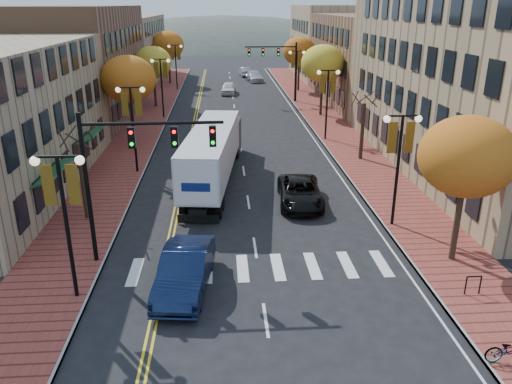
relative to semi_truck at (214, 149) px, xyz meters
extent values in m
plane|color=black|center=(2.03, -13.98, -2.22)|extent=(200.00, 200.00, 0.00)
cube|color=brown|center=(-6.97, 18.52, -2.14)|extent=(4.00, 85.00, 0.15)
cube|color=brown|center=(11.03, 18.52, -2.14)|extent=(4.00, 85.00, 0.15)
cube|color=brown|center=(-14.97, 22.02, 3.28)|extent=(12.00, 24.00, 11.00)
cube|color=#9E8966|center=(-14.97, 47.02, 2.53)|extent=(12.00, 26.00, 9.50)
cube|color=#997F5B|center=(20.53, 2.02, 5.28)|extent=(15.00, 28.00, 15.00)
cube|color=brown|center=(20.53, 28.02, 2.78)|extent=(15.00, 24.00, 10.00)
cube|color=#9E8966|center=(20.53, 50.02, 3.28)|extent=(15.00, 20.00, 11.00)
cylinder|color=#382619|center=(-6.97, -5.98, 0.03)|extent=(0.28, 0.28, 4.20)
cylinder|color=#382619|center=(-6.97, 10.02, 0.38)|extent=(0.28, 0.28, 4.90)
ellipsoid|color=orange|center=(-6.97, 10.02, 3.24)|extent=(4.48, 4.48, 3.81)
cylinder|color=#382619|center=(-6.97, 26.02, 0.21)|extent=(0.28, 0.28, 4.55)
ellipsoid|color=yellow|center=(-6.97, 26.02, 2.85)|extent=(4.16, 4.16, 3.54)
cylinder|color=#382619|center=(-6.97, 44.02, 0.45)|extent=(0.28, 0.28, 5.04)
ellipsoid|color=orange|center=(-6.97, 44.02, 3.40)|extent=(4.61, 4.61, 3.92)
cylinder|color=#382619|center=(11.03, -11.98, 0.21)|extent=(0.28, 0.28, 4.55)
ellipsoid|color=orange|center=(11.03, -11.98, 2.85)|extent=(4.16, 4.16, 3.54)
cylinder|color=#382619|center=(11.03, 4.02, 0.03)|extent=(0.28, 0.28, 4.20)
cylinder|color=#382619|center=(11.03, 20.02, 0.38)|extent=(0.28, 0.28, 4.90)
ellipsoid|color=yellow|center=(11.03, 20.02, 3.24)|extent=(4.48, 4.48, 3.81)
cylinder|color=#382619|center=(11.03, 36.02, 0.31)|extent=(0.28, 0.28, 4.76)
ellipsoid|color=orange|center=(11.03, 36.02, 3.09)|extent=(4.35, 4.35, 3.70)
cylinder|color=black|center=(-5.47, -13.98, 0.78)|extent=(0.16, 0.16, 6.00)
cylinder|color=black|center=(-5.47, -13.98, 3.78)|extent=(1.60, 0.10, 0.10)
sphere|color=#FFF2CC|center=(-6.27, -13.98, 3.63)|extent=(0.36, 0.36, 0.36)
sphere|color=#FFF2CC|center=(-4.67, -13.98, 3.63)|extent=(0.36, 0.36, 0.36)
cube|color=#BA7E18|center=(-5.92, -13.98, 2.68)|extent=(0.45, 0.03, 1.60)
cube|color=#BA7E18|center=(-5.02, -13.98, 2.68)|extent=(0.45, 0.03, 1.60)
cylinder|color=black|center=(-5.47, 2.02, 0.78)|extent=(0.16, 0.16, 6.00)
cylinder|color=black|center=(-5.47, 2.02, 3.78)|extent=(1.60, 0.10, 0.10)
sphere|color=#FFF2CC|center=(-6.27, 2.02, 3.63)|extent=(0.36, 0.36, 0.36)
sphere|color=#FFF2CC|center=(-4.67, 2.02, 3.63)|extent=(0.36, 0.36, 0.36)
cube|color=#BA7E18|center=(-5.92, 2.02, 2.68)|extent=(0.45, 0.03, 1.60)
cube|color=#BA7E18|center=(-5.02, 2.02, 2.68)|extent=(0.45, 0.03, 1.60)
cylinder|color=black|center=(-5.47, 20.02, 0.78)|extent=(0.16, 0.16, 6.00)
cylinder|color=black|center=(-5.47, 20.02, 3.78)|extent=(1.60, 0.10, 0.10)
sphere|color=#FFF2CC|center=(-6.27, 20.02, 3.63)|extent=(0.36, 0.36, 0.36)
sphere|color=#FFF2CC|center=(-4.67, 20.02, 3.63)|extent=(0.36, 0.36, 0.36)
cube|color=#BA7E18|center=(-5.92, 20.02, 2.68)|extent=(0.45, 0.03, 1.60)
cube|color=#BA7E18|center=(-5.02, 20.02, 2.68)|extent=(0.45, 0.03, 1.60)
cylinder|color=black|center=(-5.47, 38.02, 0.78)|extent=(0.16, 0.16, 6.00)
cylinder|color=black|center=(-5.47, 38.02, 3.78)|extent=(1.60, 0.10, 0.10)
sphere|color=#FFF2CC|center=(-6.27, 38.02, 3.63)|extent=(0.36, 0.36, 0.36)
sphere|color=#FFF2CC|center=(-4.67, 38.02, 3.63)|extent=(0.36, 0.36, 0.36)
cube|color=#BA7E18|center=(-5.92, 38.02, 2.68)|extent=(0.45, 0.03, 1.60)
cube|color=#BA7E18|center=(-5.02, 38.02, 2.68)|extent=(0.45, 0.03, 1.60)
cylinder|color=black|center=(9.53, -7.98, 0.78)|extent=(0.16, 0.16, 6.00)
cylinder|color=black|center=(9.53, -7.98, 3.78)|extent=(1.60, 0.10, 0.10)
sphere|color=#FFF2CC|center=(8.73, -7.98, 3.63)|extent=(0.36, 0.36, 0.36)
sphere|color=#FFF2CC|center=(10.33, -7.98, 3.63)|extent=(0.36, 0.36, 0.36)
cube|color=#BA7E18|center=(9.08, -7.98, 2.68)|extent=(0.45, 0.03, 1.60)
cube|color=#BA7E18|center=(9.98, -7.98, 2.68)|extent=(0.45, 0.03, 1.60)
cylinder|color=black|center=(9.53, 10.02, 0.78)|extent=(0.16, 0.16, 6.00)
cylinder|color=black|center=(9.53, 10.02, 3.78)|extent=(1.60, 0.10, 0.10)
sphere|color=#FFF2CC|center=(8.73, 10.02, 3.63)|extent=(0.36, 0.36, 0.36)
sphere|color=#FFF2CC|center=(10.33, 10.02, 3.63)|extent=(0.36, 0.36, 0.36)
cube|color=#BA7E18|center=(9.08, 10.02, 2.68)|extent=(0.45, 0.03, 1.60)
cube|color=#BA7E18|center=(9.98, 10.02, 2.68)|extent=(0.45, 0.03, 1.60)
cylinder|color=black|center=(9.53, 28.02, 0.78)|extent=(0.16, 0.16, 6.00)
cylinder|color=black|center=(9.53, 28.02, 3.78)|extent=(1.60, 0.10, 0.10)
sphere|color=#FFF2CC|center=(8.73, 28.02, 3.63)|extent=(0.36, 0.36, 0.36)
sphere|color=#FFF2CC|center=(10.33, 28.02, 3.63)|extent=(0.36, 0.36, 0.36)
cube|color=#BA7E18|center=(9.08, 28.02, 2.68)|extent=(0.45, 0.03, 1.60)
cube|color=#BA7E18|center=(9.98, 28.02, 2.68)|extent=(0.45, 0.03, 1.60)
cylinder|color=black|center=(-5.37, -10.98, 1.28)|extent=(0.20, 0.20, 7.00)
cylinder|color=black|center=(-2.37, -10.98, 4.28)|extent=(6.00, 0.14, 0.14)
cube|color=black|center=(-3.27, -10.98, 3.68)|extent=(0.30, 0.25, 0.90)
sphere|color=#FF0C0C|center=(-3.27, -11.12, 3.93)|extent=(0.16, 0.16, 0.16)
cube|color=black|center=(-1.47, -10.98, 3.68)|extent=(0.30, 0.25, 0.90)
sphere|color=#FF0C0C|center=(-1.47, -11.12, 3.93)|extent=(0.16, 0.16, 0.16)
cube|color=black|center=(0.15, -10.98, 3.68)|extent=(0.30, 0.25, 0.90)
sphere|color=#FF0C0C|center=(0.15, -11.12, 3.93)|extent=(0.16, 0.16, 0.16)
cylinder|color=black|center=(9.43, 28.02, 1.28)|extent=(0.20, 0.20, 7.00)
cylinder|color=black|center=(6.43, 28.02, 4.28)|extent=(6.00, 0.14, 0.14)
cube|color=black|center=(7.33, 28.02, 3.68)|extent=(0.30, 0.25, 0.90)
sphere|color=#FF0C0C|center=(7.33, 27.88, 3.93)|extent=(0.16, 0.16, 0.16)
cube|color=black|center=(5.53, 28.02, 3.68)|extent=(0.30, 0.25, 0.90)
sphere|color=#FF0C0C|center=(5.53, 27.88, 3.93)|extent=(0.16, 0.16, 0.16)
cube|color=black|center=(3.91, 28.02, 3.68)|extent=(0.30, 0.25, 0.90)
sphere|color=#FF0C0C|center=(3.91, 27.88, 3.93)|extent=(0.16, 0.16, 0.16)
cube|color=black|center=(-0.14, -1.21, -1.41)|extent=(2.40, 12.35, 0.33)
cube|color=silver|center=(-0.14, -1.21, 0.25)|extent=(3.91, 12.53, 2.65)
cube|color=black|center=(0.75, 6.33, -0.65)|extent=(2.69, 3.11, 2.37)
cylinder|color=black|center=(-1.72, -5.98, -1.74)|extent=(0.44, 0.98, 0.95)
cylinder|color=black|center=(0.26, -6.22, -1.74)|extent=(0.44, 0.98, 0.95)
cylinder|color=black|center=(-1.58, -4.85, -1.74)|extent=(0.44, 0.98, 0.95)
cylinder|color=black|center=(0.40, -5.09, -1.74)|extent=(0.44, 0.98, 0.95)
cylinder|color=black|center=(-0.37, 5.31, -1.74)|extent=(0.44, 0.98, 0.95)
cylinder|color=black|center=(1.61, 5.08, -1.74)|extent=(0.44, 0.98, 0.95)
cylinder|color=black|center=(-0.12, 7.39, -1.74)|extent=(0.44, 0.98, 0.95)
cylinder|color=black|center=(1.86, 7.15, -1.74)|extent=(0.44, 0.98, 0.95)
imported|color=#0D1734|center=(-1.11, -13.55, -1.34)|extent=(2.47, 5.52, 1.76)
imported|color=black|center=(5.09, -4.46, -1.47)|extent=(2.78, 5.50, 1.49)
imported|color=silver|center=(1.53, 34.55, -1.45)|extent=(2.14, 4.61, 1.53)
imported|color=#B8B8C1|center=(5.70, 45.68, -1.47)|extent=(2.75, 5.35, 1.48)
imported|color=#A7A7AF|center=(4.52, 51.65, -1.48)|extent=(2.00, 4.60, 1.47)
imported|color=gray|center=(9.83, -19.04, -1.60)|extent=(1.78, 0.64, 0.93)
camera|label=1|loc=(0.56, -31.83, 8.99)|focal=35.00mm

